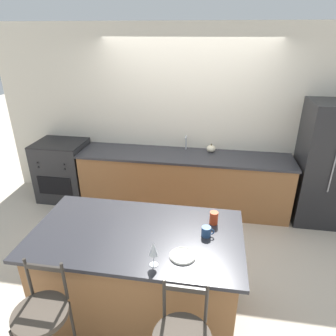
# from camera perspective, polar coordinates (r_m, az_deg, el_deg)

# --- Properties ---
(ground_plane) EXTENTS (18.00, 18.00, 0.00)m
(ground_plane) POSITION_cam_1_polar(r_m,az_deg,el_deg) (4.56, 2.30, -9.71)
(ground_plane) COLOR beige
(wall_back) EXTENTS (6.00, 0.07, 2.70)m
(wall_back) POSITION_cam_1_polar(r_m,az_deg,el_deg) (4.65, 3.73, 9.40)
(wall_back) COLOR beige
(wall_back) RESTS_ON ground_plane
(back_counter) EXTENTS (3.18, 0.71, 0.89)m
(back_counter) POSITION_cam_1_polar(r_m,az_deg,el_deg) (4.66, 3.00, -2.45)
(back_counter) COLOR #936038
(back_counter) RESTS_ON ground_plane
(sink_faucet) EXTENTS (0.02, 0.13, 0.22)m
(sink_faucet) POSITION_cam_1_polar(r_m,az_deg,el_deg) (4.62, 3.45, 5.14)
(sink_faucet) COLOR #ADAFB5
(sink_faucet) RESTS_ON back_counter
(kitchen_island) EXTENTS (1.91, 1.05, 0.91)m
(kitchen_island) POSITION_cam_1_polar(r_m,az_deg,el_deg) (3.07, -5.64, -18.94)
(kitchen_island) COLOR #936038
(kitchen_island) RESTS_ON ground_plane
(refrigerator) EXTENTS (0.78, 0.69, 1.75)m
(refrigerator) POSITION_cam_1_polar(r_m,az_deg,el_deg) (4.73, 28.20, 0.57)
(refrigerator) COLOR #232326
(refrigerator) RESTS_ON ground_plane
(oven_range) EXTENTS (0.77, 0.67, 0.97)m
(oven_range) POSITION_cam_1_polar(r_m,az_deg,el_deg) (5.21, -19.28, -0.39)
(oven_range) COLOR #28282B
(oven_range) RESTS_ON ground_plane
(bar_stool_near) EXTENTS (0.40, 0.40, 1.08)m
(bar_stool_near) POSITION_cam_1_polar(r_m,az_deg,el_deg) (2.66, -22.60, -25.75)
(bar_stool_near) COLOR #332D28
(bar_stool_near) RESTS_ON ground_plane
(dinner_plate) EXTENTS (0.21, 0.21, 0.02)m
(dinner_plate) POSITION_cam_1_polar(r_m,az_deg,el_deg) (2.51, 2.79, -16.35)
(dinner_plate) COLOR beige
(dinner_plate) RESTS_ON kitchen_island
(wine_glass) EXTENTS (0.07, 0.07, 0.21)m
(wine_glass) POSITION_cam_1_polar(r_m,az_deg,el_deg) (2.35, -2.79, -15.21)
(wine_glass) COLOR white
(wine_glass) RESTS_ON kitchen_island
(coffee_mug) EXTENTS (0.12, 0.08, 0.09)m
(coffee_mug) POSITION_cam_1_polar(r_m,az_deg,el_deg) (2.72, 7.34, -11.90)
(coffee_mug) COLOR #335689
(coffee_mug) RESTS_ON kitchen_island
(tumbler_cup) EXTENTS (0.08, 0.08, 0.12)m
(tumbler_cup) POSITION_cam_1_polar(r_m,az_deg,el_deg) (2.87, 8.71, -9.38)
(tumbler_cup) COLOR red
(tumbler_cup) RESTS_ON kitchen_island
(pumpkin_decoration) EXTENTS (0.13, 0.13, 0.13)m
(pumpkin_decoration) POSITION_cam_1_polar(r_m,az_deg,el_deg) (4.59, 8.20, 3.68)
(pumpkin_decoration) COLOR beige
(pumpkin_decoration) RESTS_ON back_counter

